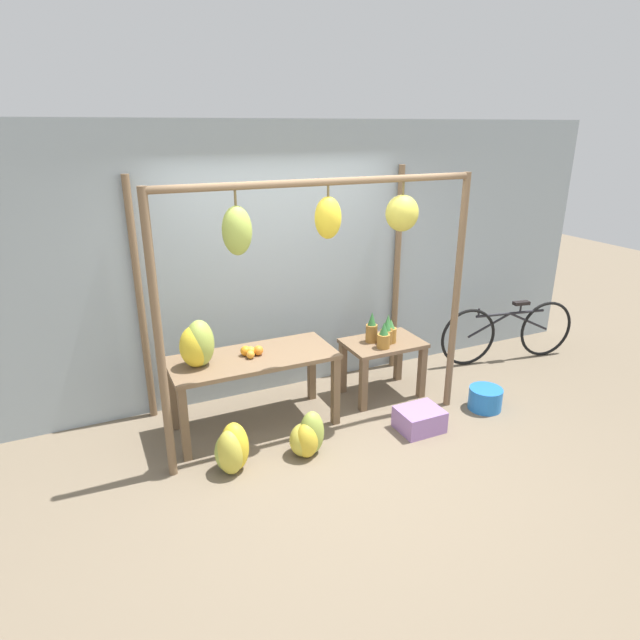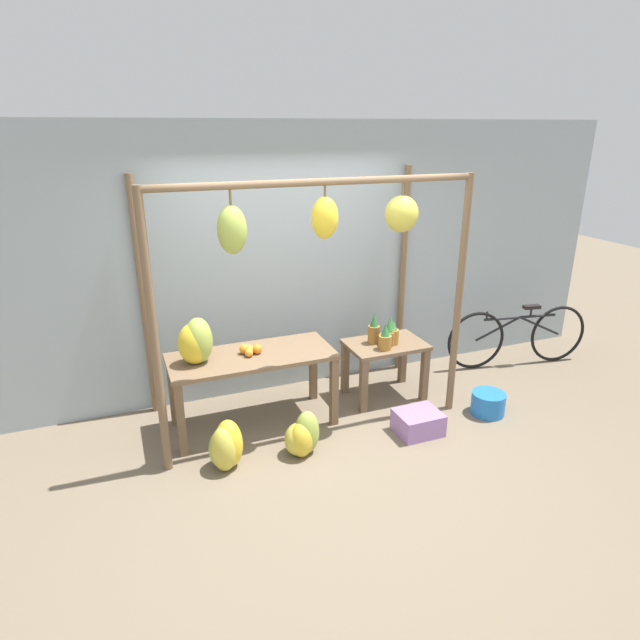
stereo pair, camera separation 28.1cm
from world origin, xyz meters
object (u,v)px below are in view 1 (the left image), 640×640
object	(u,v)px
orange_pile	(251,351)
banana_pile_ground_left	(232,450)
fruit_crate_white	(419,419)
banana_pile_on_table	(198,345)
blue_bucket	(485,399)
pineapple_cluster	(383,333)
parked_bicycle	(508,332)
banana_pile_ground_right	(308,437)

from	to	relation	value
orange_pile	banana_pile_ground_left	size ratio (longest dim) A/B	0.47
banana_pile_ground_left	fruit_crate_white	distance (m)	1.80
banana_pile_ground_left	fruit_crate_white	bearing A→B (deg)	-3.74
banana_pile_on_table	blue_bucket	world-z (taller)	banana_pile_on_table
pineapple_cluster	blue_bucket	bearing A→B (deg)	-39.13
pineapple_cluster	parked_bicycle	distance (m)	1.93
orange_pile	banana_pile_ground_left	distance (m)	0.93
banana_pile_ground_right	parked_bicycle	bearing A→B (deg)	15.36
blue_bucket	fruit_crate_white	bearing A→B (deg)	-176.49
banana_pile_on_table	orange_pile	size ratio (longest dim) A/B	2.06
banana_pile_ground_left	pineapple_cluster	bearing A→B (deg)	18.61
pineapple_cluster	blue_bucket	xyz separation A→B (m)	(0.83, -0.67, -0.62)
banana_pile_ground_right	banana_pile_ground_left	bearing A→B (deg)	175.82
fruit_crate_white	parked_bicycle	size ratio (longest dim) A/B	0.23
banana_pile_ground_left	blue_bucket	bearing A→B (deg)	-1.42
banana_pile_ground_right	orange_pile	bearing A→B (deg)	112.27
banana_pile_on_table	parked_bicycle	distance (m)	3.84
orange_pile	blue_bucket	xyz separation A→B (m)	(2.25, -0.68, -0.67)
banana_pile_ground_left	parked_bicycle	size ratio (longest dim) A/B	0.25
banana_pile_ground_left	blue_bucket	distance (m)	2.64
banana_pile_ground_right	blue_bucket	distance (m)	1.97
banana_pile_ground_left	banana_pile_ground_right	world-z (taller)	banana_pile_ground_left
orange_pile	banana_pile_ground_right	xyz separation A→B (m)	(0.27, -0.66, -0.61)
banana_pile_ground_right	parked_bicycle	xyz separation A→B (m)	(3.04, 0.83, 0.20)
orange_pile	pineapple_cluster	world-z (taller)	pineapple_cluster
orange_pile	blue_bucket	distance (m)	2.44
banana_pile_on_table	banana_pile_ground_left	size ratio (longest dim) A/B	0.97
banana_pile_ground_right	fruit_crate_white	xyz separation A→B (m)	(1.13, -0.07, -0.07)
banana_pile_ground_right	pineapple_cluster	bearing A→B (deg)	29.89
pineapple_cluster	fruit_crate_white	distance (m)	0.96
blue_bucket	banana_pile_ground_left	bearing A→B (deg)	178.58
blue_bucket	parked_bicycle	size ratio (longest dim) A/B	0.19
pineapple_cluster	banana_pile_ground_right	size ratio (longest dim) A/B	0.80
pineapple_cluster	fruit_crate_white	xyz separation A→B (m)	(-0.01, -0.73, -0.63)
banana_pile_ground_left	blue_bucket	world-z (taller)	banana_pile_ground_left
pineapple_cluster	banana_pile_ground_left	distance (m)	1.98
banana_pile_on_table	blue_bucket	xyz separation A→B (m)	(2.73, -0.67, -0.82)
banana_pile_on_table	orange_pile	world-z (taller)	banana_pile_on_table
pineapple_cluster	parked_bicycle	bearing A→B (deg)	5.31
orange_pile	pineapple_cluster	xyz separation A→B (m)	(1.42, -0.00, -0.05)
fruit_crate_white	banana_pile_ground_right	bearing A→B (deg)	176.53
pineapple_cluster	banana_pile_ground_left	world-z (taller)	pineapple_cluster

